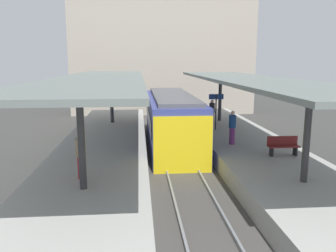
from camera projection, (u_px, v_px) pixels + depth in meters
name	position (u px, v px, depth m)	size (l,w,h in m)	color
ground_plane	(179.00, 169.00, 16.54)	(80.00, 80.00, 0.00)	#383835
platform_left	(100.00, 161.00, 16.13)	(4.40, 28.00, 1.00)	#9E9E99
platform_right	(255.00, 157.00, 16.77)	(4.40, 28.00, 1.00)	#9E9E99
track_ballast	(179.00, 167.00, 16.52)	(3.20, 28.00, 0.20)	#423F3D
rail_near_side	(165.00, 164.00, 16.43)	(0.08, 28.00, 0.14)	slate
rail_far_side	(194.00, 163.00, 16.55)	(0.08, 28.00, 0.14)	slate
commuter_train	(172.00, 121.00, 19.93)	(2.78, 10.21, 3.10)	#38428C
canopy_left	(101.00, 79.00, 16.79)	(4.18, 21.00, 3.42)	#333335
canopy_right	(250.00, 80.00, 17.45)	(4.18, 21.00, 3.32)	#333335
platform_bench	(283.00, 145.00, 15.14)	(1.40, 0.41, 0.86)	black
platform_sign	(216.00, 104.00, 20.70)	(0.90, 0.08, 2.21)	#262628
passenger_near_bench	(232.00, 127.00, 17.14)	(0.36, 0.36, 1.72)	#7A337A
passenger_mid_platform	(212.00, 112.00, 22.13)	(0.36, 0.36, 1.72)	maroon
passenger_far_end	(81.00, 155.00, 12.04)	(0.36, 0.36, 1.69)	maroon
station_building_backdrop	(162.00, 58.00, 35.14)	(18.00, 6.00, 11.00)	#A89E8E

